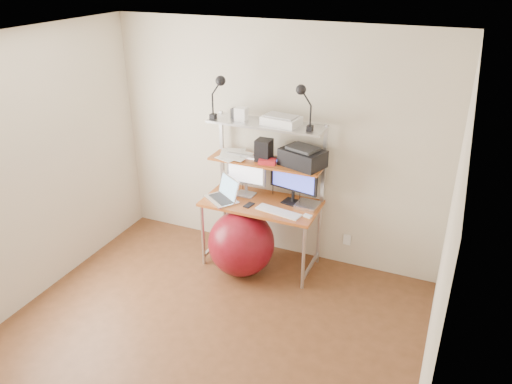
# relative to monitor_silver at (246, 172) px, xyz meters

# --- Properties ---
(room) EXTENTS (3.60, 3.60, 3.60)m
(room) POSITION_rel_monitor_silver_xyz_m (0.22, -1.55, 0.25)
(room) COLOR brown
(room) RESTS_ON ground
(computer_desk) EXTENTS (1.20, 0.60, 1.57)m
(computer_desk) POSITION_rel_monitor_silver_xyz_m (0.22, -0.05, -0.04)
(computer_desk) COLOR #B25C22
(computer_desk) RESTS_ON ground
(desktop) EXTENTS (1.20, 0.60, 0.00)m
(desktop) POSITION_rel_monitor_silver_xyz_m (0.22, -0.11, -0.26)
(desktop) COLOR #B25C22
(desktop) RESTS_ON computer_desk
(mid_shelf) EXTENTS (1.18, 0.34, 0.00)m
(mid_shelf) POSITION_rel_monitor_silver_xyz_m (0.22, 0.02, 0.15)
(mid_shelf) COLOR #B25C22
(mid_shelf) RESTS_ON computer_desk
(top_shelf) EXTENTS (1.18, 0.34, 0.00)m
(top_shelf) POSITION_rel_monitor_silver_xyz_m (0.22, 0.02, 0.55)
(top_shelf) COLOR #BCBDC1
(top_shelf) RESTS_ON computer_desk
(floor) EXTENTS (3.60, 3.60, 0.00)m
(floor) POSITION_rel_monitor_silver_xyz_m (0.22, -1.55, -1.00)
(floor) COLOR brown
(floor) RESTS_ON ground
(wall_outlet) EXTENTS (0.08, 0.01, 0.12)m
(wall_outlet) POSITION_rel_monitor_silver_xyz_m (1.07, 0.23, -0.70)
(wall_outlet) COLOR white
(wall_outlet) RESTS_ON room
(monitor_silver) EXTENTS (0.43, 0.15, 0.48)m
(monitor_silver) POSITION_rel_monitor_silver_xyz_m (0.00, 0.00, 0.00)
(monitor_silver) COLOR #A6A6AB
(monitor_silver) RESTS_ON desktop
(monitor_black) EXTENTS (0.53, 0.18, 0.53)m
(monitor_black) POSITION_rel_monitor_silver_xyz_m (0.52, 0.01, 0.01)
(monitor_black) COLOR black
(monitor_black) RESTS_ON desktop
(laptop) EXTENTS (0.45, 0.43, 0.31)m
(laptop) POSITION_rel_monitor_silver_xyz_m (-0.15, -0.20, -0.21)
(laptop) COLOR silver
(laptop) RESTS_ON desktop
(keyboard) EXTENTS (0.48, 0.21, 0.01)m
(keyboard) POSITION_rel_monitor_silver_xyz_m (0.46, -0.25, -0.25)
(keyboard) COLOR white
(keyboard) RESTS_ON desktop
(mouse) EXTENTS (0.09, 0.07, 0.02)m
(mouse) POSITION_rel_monitor_silver_xyz_m (0.76, -0.23, -0.25)
(mouse) COLOR white
(mouse) RESTS_ON desktop
(mac_mini) EXTENTS (0.23, 0.23, 0.04)m
(mac_mini) POSITION_rel_monitor_silver_xyz_m (0.69, -0.03, -0.24)
(mac_mini) COLOR silver
(mac_mini) RESTS_ON desktop
(phone) EXTENTS (0.09, 0.14, 0.01)m
(phone) POSITION_rel_monitor_silver_xyz_m (0.13, -0.23, -0.25)
(phone) COLOR black
(phone) RESTS_ON desktop
(printer) EXTENTS (0.49, 0.41, 0.20)m
(printer) POSITION_rel_monitor_silver_xyz_m (0.60, 0.03, 0.25)
(printer) COLOR black
(printer) RESTS_ON mid_shelf
(nas_cube) EXTENTS (0.15, 0.15, 0.22)m
(nas_cube) POSITION_rel_monitor_silver_xyz_m (0.19, 0.01, 0.27)
(nas_cube) COLOR black
(nas_cube) RESTS_ON mid_shelf
(red_box) EXTENTS (0.19, 0.15, 0.05)m
(red_box) POSITION_rel_monitor_silver_xyz_m (0.26, -0.05, 0.18)
(red_box) COLOR red
(red_box) RESTS_ON mid_shelf
(scanner) EXTENTS (0.39, 0.28, 0.09)m
(scanner) POSITION_rel_monitor_silver_xyz_m (0.37, 0.02, 0.60)
(scanner) COLOR white
(scanner) RESTS_ON top_shelf
(box_white) EXTENTS (0.12, 0.10, 0.13)m
(box_white) POSITION_rel_monitor_silver_xyz_m (-0.04, -0.02, 0.62)
(box_white) COLOR white
(box_white) RESTS_ON top_shelf
(box_grey) EXTENTS (0.12, 0.12, 0.10)m
(box_grey) POSITION_rel_monitor_silver_xyz_m (-0.11, 0.05, 0.60)
(box_grey) COLOR #2E2F31
(box_grey) RESTS_ON top_shelf
(clip_lamp_left) EXTENTS (0.18, 0.10, 0.45)m
(clip_lamp_left) POSITION_rel_monitor_silver_xyz_m (-0.24, -0.09, 0.88)
(clip_lamp_left) COLOR black
(clip_lamp_left) RESTS_ON top_shelf
(clip_lamp_right) EXTENTS (0.17, 0.10, 0.43)m
(clip_lamp_right) POSITION_rel_monitor_silver_xyz_m (0.61, -0.06, 0.87)
(clip_lamp_right) COLOR black
(clip_lamp_right) RESTS_ON top_shelf
(exercise_ball) EXTENTS (0.69, 0.69, 0.69)m
(exercise_ball) POSITION_rel_monitor_silver_xyz_m (0.10, -0.34, -0.65)
(exercise_ball) COLOR maroon
(exercise_ball) RESTS_ON floor
(paper_stack) EXTENTS (0.37, 0.42, 0.02)m
(paper_stack) POSITION_rel_monitor_silver_xyz_m (-0.15, 0.02, 0.17)
(paper_stack) COLOR white
(paper_stack) RESTS_ON mid_shelf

